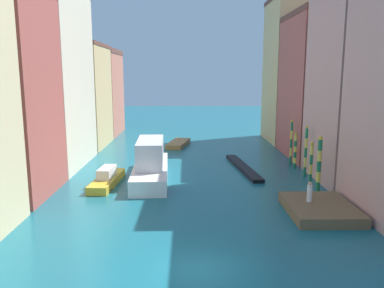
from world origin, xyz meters
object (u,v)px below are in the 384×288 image
at_px(mooring_pole_1, 311,162).
at_px(motorboat_0, 178,144).
at_px(motorboat_1, 107,179).
at_px(waterfront_dock, 320,209).
at_px(mooring_pole_0, 319,164).
at_px(mooring_pole_3, 295,150).
at_px(gondola_black, 243,167).
at_px(vaporetto_white, 151,164).
at_px(mooring_pole_2, 306,151).
at_px(person_on_dock, 310,192).
at_px(mooring_pole_4, 291,142).

height_order(mooring_pole_1, motorboat_0, mooring_pole_1).
bearing_deg(mooring_pole_1, motorboat_1, -179.94).
bearing_deg(waterfront_dock, mooring_pole_0, 73.02).
relative_size(mooring_pole_3, motorboat_1, 0.55).
bearing_deg(gondola_black, waterfront_dock, -74.98).
bearing_deg(vaporetto_white, motorboat_1, -155.50).
relative_size(waterfront_dock, mooring_pole_2, 1.20).
bearing_deg(person_on_dock, mooring_pole_1, 71.64).
bearing_deg(vaporetto_white, mooring_pole_3, 15.15).
distance_m(mooring_pole_3, gondola_black, 5.62).
bearing_deg(mooring_pole_4, mooring_pole_1, -91.40).
xyz_separation_m(waterfront_dock, motorboat_0, (-10.41, 26.21, -0.04)).
distance_m(mooring_pole_3, motorboat_1, 19.07).
bearing_deg(person_on_dock, mooring_pole_0, 64.30).
bearing_deg(mooring_pole_3, person_on_dock, -101.07).
xyz_separation_m(mooring_pole_3, gondola_black, (-5.33, -0.10, -1.76)).
distance_m(waterfront_dock, mooring_pole_3, 13.32).
distance_m(mooring_pole_0, mooring_pole_2, 5.08).
bearing_deg(motorboat_1, waterfront_dock, -24.62).
bearing_deg(gondola_black, mooring_pole_1, -46.62).
xyz_separation_m(gondola_black, motorboat_1, (-12.84, -5.51, 0.36)).
height_order(waterfront_dock, motorboat_0, waterfront_dock).
bearing_deg(mooring_pole_4, vaporetto_white, -158.70).
distance_m(mooring_pole_4, motorboat_1, 19.73).
bearing_deg(gondola_black, mooring_pole_2, -28.90).
height_order(mooring_pole_2, motorboat_0, mooring_pole_2).
height_order(gondola_black, motorboat_0, motorboat_0).
height_order(mooring_pole_1, vaporetto_white, mooring_pole_1).
bearing_deg(motorboat_1, mooring_pole_1, 0.06).
xyz_separation_m(mooring_pole_0, mooring_pole_3, (0.34, 8.16, -0.48)).
height_order(mooring_pole_3, mooring_pole_4, mooring_pole_4).
distance_m(waterfront_dock, mooring_pole_1, 7.85).
bearing_deg(motorboat_0, vaporetto_white, -97.42).
bearing_deg(mooring_pole_4, gondola_black, -161.13).
relative_size(mooring_pole_2, motorboat_1, 0.71).
height_order(person_on_dock, motorboat_0, person_on_dock).
bearing_deg(mooring_pole_3, mooring_pole_1, -91.45).
xyz_separation_m(waterfront_dock, mooring_pole_3, (1.84, 13.09, 1.59)).
height_order(gondola_black, motorboat_1, motorboat_1).
distance_m(person_on_dock, mooring_pole_2, 9.87).
relative_size(waterfront_dock, mooring_pole_3, 1.55).
bearing_deg(gondola_black, mooring_pole_0, -58.26).
bearing_deg(waterfront_dock, motorboat_1, 155.38).
height_order(vaporetto_white, motorboat_0, vaporetto_white).
relative_size(mooring_pole_3, mooring_pole_4, 0.77).
bearing_deg(mooring_pole_1, mooring_pole_4, 88.60).
xyz_separation_m(mooring_pole_2, mooring_pole_3, (-0.12, 3.10, -0.54)).
xyz_separation_m(mooring_pole_2, gondola_black, (-5.45, 3.01, -2.30)).
height_order(waterfront_dock, vaporetto_white, vaporetto_white).
xyz_separation_m(mooring_pole_0, vaporetto_white, (-14.13, 4.24, -0.96)).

